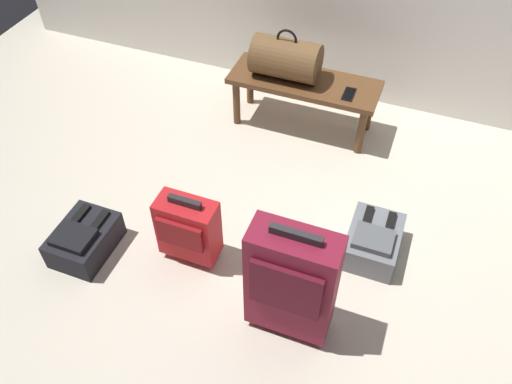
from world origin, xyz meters
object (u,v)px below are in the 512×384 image
at_px(duffel_bag_brown, 286,58).
at_px(cell_phone, 349,94).
at_px(backpack_grey, 373,241).
at_px(suitcase_upright_burgundy, 291,282).
at_px(bench, 304,87).
at_px(backpack_dark, 84,239).
at_px(suitcase_small_red, 188,228).

xyz_separation_m(duffel_bag_brown, cell_phone, (0.45, -0.06, -0.13)).
height_order(cell_phone, backpack_grey, cell_phone).
bearing_deg(backpack_grey, cell_phone, 114.10).
relative_size(cell_phone, suitcase_upright_burgundy, 0.20).
bearing_deg(backpack_grey, bench, 127.05).
bearing_deg(backpack_dark, duffel_bag_brown, 66.10).
bearing_deg(cell_phone, bench, 169.92).
height_order(backpack_dark, backpack_grey, same).
bearing_deg(suitcase_upright_burgundy, duffel_bag_brown, 109.67).
xyz_separation_m(cell_phone, backpack_grey, (0.39, -0.88, -0.29)).
bearing_deg(backpack_grey, duffel_bag_brown, 132.03).
height_order(suitcase_small_red, backpack_dark, suitcase_small_red).
height_order(duffel_bag_brown, backpack_grey, duffel_bag_brown).
bearing_deg(suitcase_small_red, backpack_dark, -162.95).
bearing_deg(duffel_bag_brown, bench, 0.00).
distance_m(suitcase_upright_burgundy, suitcase_small_red, 0.69).
bearing_deg(duffel_bag_brown, suitcase_small_red, -93.99).
bearing_deg(cell_phone, backpack_dark, -127.69).
bearing_deg(cell_phone, backpack_grey, -65.90).
relative_size(suitcase_upright_burgundy, suitcase_small_red, 1.59).
distance_m(duffel_bag_brown, cell_phone, 0.47).
height_order(suitcase_small_red, backpack_grey, suitcase_small_red).
bearing_deg(cell_phone, duffel_bag_brown, 172.95).
relative_size(cell_phone, backpack_grey, 0.38).
height_order(bench, suitcase_upright_burgundy, suitcase_upright_burgundy).
height_order(duffel_bag_brown, suitcase_upright_burgundy, suitcase_upright_burgundy).
xyz_separation_m(bench, suitcase_small_red, (-0.23, -1.32, -0.09)).
bearing_deg(bench, suitcase_upright_burgundy, -74.97).
relative_size(bench, suitcase_upright_burgundy, 1.37).
bearing_deg(backpack_grey, suitcase_small_red, -157.66).
height_order(bench, suitcase_small_red, suitcase_small_red).
xyz_separation_m(cell_phone, backpack_dark, (-1.11, -1.44, -0.29)).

